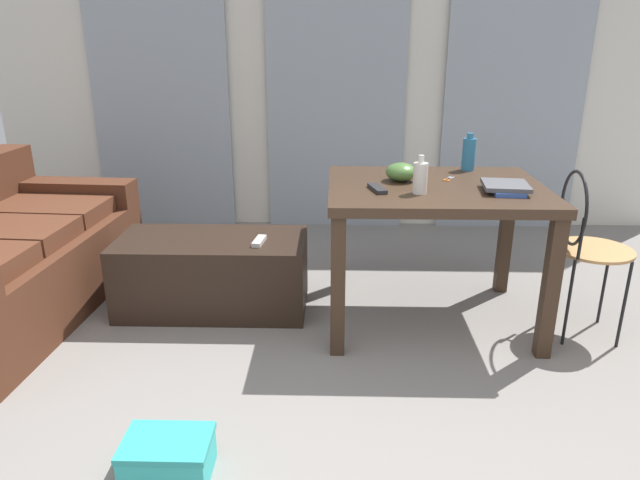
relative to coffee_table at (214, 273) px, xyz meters
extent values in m
plane|color=gray|center=(0.69, -0.44, -0.21)|extent=(8.08, 8.08, 0.00)
cube|color=silver|center=(0.69, 1.65, 1.02)|extent=(5.36, 0.10, 2.46)
cube|color=#99A3AD|center=(-0.68, 1.56, 0.91)|extent=(1.07, 0.03, 2.24)
cube|color=#99A3AD|center=(0.69, 1.56, 0.91)|extent=(1.07, 0.03, 2.24)
cube|color=#99A3AD|center=(2.06, 1.56, 0.91)|extent=(1.07, 0.03, 2.24)
cube|color=#4C2819|center=(-1.14, -0.11, 0.00)|extent=(1.02, 1.76, 0.43)
cube|color=#4C2819|center=(-1.09, 0.64, 0.30)|extent=(0.92, 0.26, 0.16)
cube|color=#552D1C|center=(-1.06, 0.32, 0.27)|extent=(0.69, 0.45, 0.10)
cube|color=#552D1C|center=(-1.09, -0.11, 0.27)|extent=(0.69, 0.45, 0.10)
cube|color=black|center=(0.00, 0.00, 0.00)|extent=(1.05, 0.51, 0.42)
cube|color=#382619|center=(1.21, -0.11, 0.53)|extent=(1.11, 0.87, 0.05)
cube|color=#382619|center=(0.71, -0.50, 0.15)|extent=(0.07, 0.07, 0.71)
cube|color=#382619|center=(1.72, -0.50, 0.15)|extent=(0.07, 0.07, 0.71)
cube|color=#382619|center=(0.71, 0.28, 0.15)|extent=(0.07, 0.07, 0.71)
cube|color=#382619|center=(1.72, 0.28, 0.15)|extent=(0.07, 0.07, 0.71)
cylinder|color=#B7844C|center=(2.00, -0.26, 0.26)|extent=(0.38, 0.38, 0.02)
cylinder|color=black|center=(2.13, -0.40, 0.02)|extent=(0.02, 0.02, 0.46)
cylinder|color=black|center=(2.14, -0.14, 0.02)|extent=(0.02, 0.02, 0.46)
cylinder|color=black|center=(1.86, -0.38, 0.02)|extent=(0.02, 0.02, 0.46)
cylinder|color=black|center=(1.88, -0.12, 0.02)|extent=(0.02, 0.02, 0.46)
torus|color=black|center=(1.87, -0.25, 0.48)|extent=(0.04, 0.38, 0.38)
cylinder|color=black|center=(1.86, -0.41, 0.37)|extent=(0.02, 0.02, 0.21)
cylinder|color=black|center=(1.88, -0.09, 0.37)|extent=(0.02, 0.02, 0.21)
cylinder|color=teal|center=(1.45, 0.24, 0.64)|extent=(0.07, 0.07, 0.18)
cylinder|color=teal|center=(1.45, 0.24, 0.75)|extent=(0.04, 0.04, 0.03)
cylinder|color=beige|center=(1.10, -0.28, 0.63)|extent=(0.07, 0.07, 0.15)
cylinder|color=beige|center=(1.10, -0.28, 0.72)|extent=(0.03, 0.03, 0.04)
ellipsoid|color=#477033|center=(1.04, -0.03, 0.60)|extent=(0.16, 0.16, 0.10)
cube|color=#33519E|center=(1.53, -0.25, 0.56)|extent=(0.16, 0.23, 0.02)
cube|color=#4C4C51|center=(1.53, -0.23, 0.59)|extent=(0.24, 0.25, 0.02)
cube|color=#232326|center=(0.90, -0.23, 0.56)|extent=(0.09, 0.18, 0.02)
cube|color=#9EA0A5|center=(1.30, 0.03, 0.56)|extent=(0.04, 0.06, 0.00)
torus|color=orange|center=(1.29, -0.02, 0.56)|extent=(0.03, 0.03, 0.00)
cube|color=#9EA0A5|center=(1.31, 0.02, 0.56)|extent=(0.05, 0.06, 0.00)
torus|color=orange|center=(1.28, -0.01, 0.56)|extent=(0.03, 0.03, 0.00)
cube|color=#B7B7B2|center=(0.28, -0.07, 0.22)|extent=(0.07, 0.16, 0.02)
cube|color=#33B2AD|center=(0.11, -1.36, -0.15)|extent=(0.30, 0.21, 0.13)
cube|color=teal|center=(0.11, -1.36, -0.07)|extent=(0.31, 0.22, 0.02)
camera|label=1|loc=(0.69, -3.02, 1.29)|focal=32.45mm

